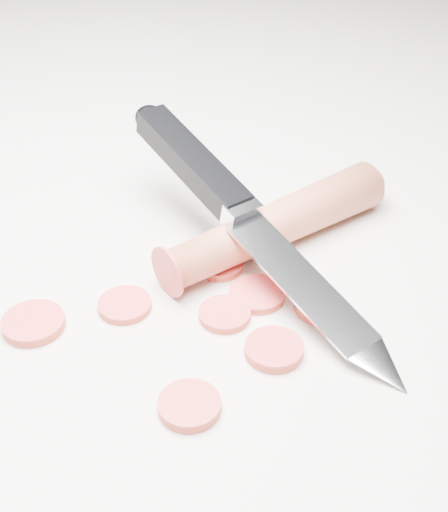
% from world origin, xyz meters
% --- Properties ---
extents(ground, '(2.40, 2.40, 0.00)m').
position_xyz_m(ground, '(0.00, 0.00, 0.00)').
color(ground, silver).
rests_on(ground, ground).
extents(carrot, '(0.12, 0.18, 0.03)m').
position_xyz_m(carrot, '(0.03, 0.04, 0.02)').
color(carrot, '#C05739').
rests_on(carrot, ground).
extents(carrot_slice_0, '(0.04, 0.04, 0.01)m').
position_xyz_m(carrot_slice_0, '(-0.09, -0.11, 0.00)').
color(carrot_slice_0, red).
rests_on(carrot_slice_0, ground).
extents(carrot_slice_1, '(0.03, 0.03, 0.01)m').
position_xyz_m(carrot_slice_1, '(0.02, -0.05, 0.00)').
color(carrot_slice_1, red).
rests_on(carrot_slice_1, ground).
extents(carrot_slice_2, '(0.04, 0.04, 0.01)m').
position_xyz_m(carrot_slice_2, '(0.04, -0.02, 0.00)').
color(carrot_slice_2, red).
rests_on(carrot_slice_2, ground).
extents(carrot_slice_3, '(0.04, 0.04, 0.01)m').
position_xyz_m(carrot_slice_3, '(0.07, -0.07, 0.00)').
color(carrot_slice_3, red).
rests_on(carrot_slice_3, ground).
extents(carrot_slice_4, '(0.03, 0.03, 0.01)m').
position_xyz_m(carrot_slice_4, '(0.08, -0.01, 0.00)').
color(carrot_slice_4, red).
rests_on(carrot_slice_4, ground).
extents(carrot_slice_5, '(0.04, 0.04, 0.01)m').
position_xyz_m(carrot_slice_5, '(-0.04, -0.07, 0.00)').
color(carrot_slice_5, red).
rests_on(carrot_slice_5, ground).
extents(carrot_slice_6, '(0.04, 0.04, 0.01)m').
position_xyz_m(carrot_slice_6, '(0.04, -0.13, 0.00)').
color(carrot_slice_6, red).
rests_on(carrot_slice_6, ground).
extents(carrot_slice_7, '(0.03, 0.03, 0.01)m').
position_xyz_m(carrot_slice_7, '(0.00, 0.00, 0.00)').
color(carrot_slice_7, red).
rests_on(carrot_slice_7, ground).
extents(kitchen_knife, '(0.28, 0.17, 0.08)m').
position_xyz_m(kitchen_knife, '(0.02, 0.01, 0.04)').
color(kitchen_knife, silver).
rests_on(kitchen_knife, ground).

